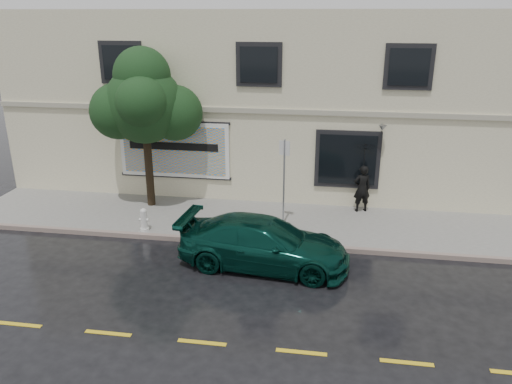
# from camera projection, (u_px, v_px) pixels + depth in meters

# --- Properties ---
(ground) EXTENTS (90.00, 90.00, 0.00)m
(ground) POSITION_uv_depth(u_px,v_px,m) (233.00, 267.00, 14.29)
(ground) COLOR black
(ground) RESTS_ON ground
(sidewalk) EXTENTS (20.00, 3.50, 0.15)m
(sidewalk) POSITION_uv_depth(u_px,v_px,m) (251.00, 221.00, 17.29)
(sidewalk) COLOR gray
(sidewalk) RESTS_ON ground
(curb) EXTENTS (20.00, 0.18, 0.16)m
(curb) POSITION_uv_depth(u_px,v_px,m) (242.00, 243.00, 15.66)
(curb) COLOR gray
(curb) RESTS_ON ground
(road_marking) EXTENTS (19.00, 0.12, 0.01)m
(road_marking) POSITION_uv_depth(u_px,v_px,m) (202.00, 342.00, 11.04)
(road_marking) COLOR gold
(road_marking) RESTS_ON ground
(building) EXTENTS (20.00, 8.12, 7.00)m
(building) POSITION_uv_depth(u_px,v_px,m) (273.00, 96.00, 21.47)
(building) COLOR beige
(building) RESTS_ON ground
(billboard) EXTENTS (4.30, 0.16, 2.20)m
(billboard) POSITION_uv_depth(u_px,v_px,m) (174.00, 150.00, 18.63)
(billboard) COLOR white
(billboard) RESTS_ON ground
(car) EXTENTS (5.04, 2.59, 1.41)m
(car) POSITION_uv_depth(u_px,v_px,m) (264.00, 243.00, 14.18)
(car) COLOR #08342B
(car) RESTS_ON ground
(pedestrian) EXTENTS (0.72, 0.58, 1.71)m
(pedestrian) POSITION_uv_depth(u_px,v_px,m) (362.00, 189.00, 17.69)
(pedestrian) COLOR black
(pedestrian) RESTS_ON sidewalk
(umbrella) EXTENTS (1.30, 1.30, 0.81)m
(umbrella) POSITION_uv_depth(u_px,v_px,m) (365.00, 154.00, 17.26)
(umbrella) COLOR black
(umbrella) RESTS_ON pedestrian
(street_tree) EXTENTS (2.72, 2.72, 5.09)m
(street_tree) POSITION_uv_depth(u_px,v_px,m) (144.00, 105.00, 17.33)
(street_tree) COLOR black
(street_tree) RESTS_ON sidewalk
(fire_hydrant) EXTENTS (0.31, 0.29, 0.76)m
(fire_hydrant) POSITION_uv_depth(u_px,v_px,m) (144.00, 220.00, 16.27)
(fire_hydrant) COLOR silver
(fire_hydrant) RESTS_ON sidewalk
(sign_pole) EXTENTS (0.35, 0.13, 2.94)m
(sign_pole) POSITION_uv_depth(u_px,v_px,m) (284.00, 175.00, 16.25)
(sign_pole) COLOR #A0A2A8
(sign_pole) RESTS_ON sidewalk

